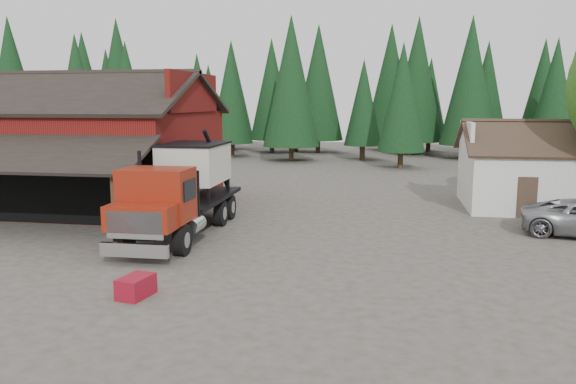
# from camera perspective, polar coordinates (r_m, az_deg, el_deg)

# --- Properties ---
(ground) EXTENTS (120.00, 120.00, 0.00)m
(ground) POSITION_cam_1_polar(r_m,az_deg,el_deg) (19.36, -4.96, -7.45)
(ground) COLOR #433C35
(ground) RESTS_ON ground
(red_barn) EXTENTS (12.80, 13.63, 7.18)m
(red_barn) POSITION_cam_1_polar(r_m,az_deg,el_deg) (32.14, -19.63, 3.57)
(red_barn) COLOR maroon
(red_barn) RESTS_ON ground
(farmhouse) EXTENTS (8.60, 6.42, 4.65)m
(farmhouse) POSITION_cam_1_polar(r_m,az_deg,el_deg) (32.20, 24.60, 1.45)
(farmhouse) COLOR silver
(farmhouse) RESTS_ON ground
(conifer_backdrop) EXTENTS (76.00, 16.00, 16.00)m
(conifer_backdrop) POSITION_cam_1_polar(r_m,az_deg,el_deg) (60.36, 5.36, 3.86)
(conifer_backdrop) COLOR black
(conifer_backdrop) RESTS_ON ground
(near_pine_a) EXTENTS (4.40, 4.40, 11.40)m
(near_pine_a) POSITION_cam_1_polar(r_m,az_deg,el_deg) (53.19, -20.61, 9.52)
(near_pine_a) COLOR #382619
(near_pine_a) RESTS_ON ground
(near_pine_b) EXTENTS (3.96, 3.96, 10.40)m
(near_pine_b) POSITION_cam_1_polar(r_m,az_deg,el_deg) (47.93, 11.54, 9.41)
(near_pine_b) COLOR #382619
(near_pine_b) RESTS_ON ground
(near_pine_d) EXTENTS (5.28, 5.28, 13.40)m
(near_pine_d) POSITION_cam_1_polar(r_m,az_deg,el_deg) (52.70, 0.34, 11.19)
(near_pine_d) COLOR #382619
(near_pine_d) RESTS_ON ground
(feed_truck) EXTENTS (2.92, 9.59, 4.32)m
(feed_truck) POSITION_cam_1_polar(r_m,az_deg,el_deg) (23.73, -10.69, 0.51)
(feed_truck) COLOR black
(feed_truck) RESTS_ON ground
(equip_box) EXTENTS (0.88, 1.21, 0.60)m
(equip_box) POSITION_cam_1_polar(r_m,az_deg,el_deg) (16.82, -15.19, -9.25)
(equip_box) COLOR maroon
(equip_box) RESTS_ON ground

